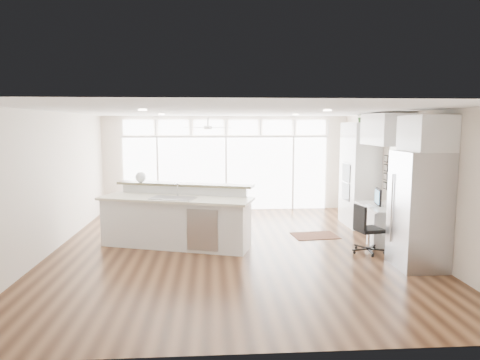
{
  "coord_description": "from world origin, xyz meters",
  "views": [
    {
      "loc": [
        -0.42,
        -8.28,
        2.43
      ],
      "look_at": [
        0.18,
        0.6,
        1.29
      ],
      "focal_mm": 32.0,
      "sensor_mm": 36.0,
      "label": 1
    }
  ],
  "objects": [
    {
      "name": "recessed_lights",
      "position": [
        0.0,
        0.2,
        2.68
      ],
      "size": [
        3.4,
        3.0,
        0.02
      ],
      "primitive_type": "cube",
      "color": "white",
      "rests_on": "ceiling"
    },
    {
      "name": "keyboard",
      "position": [
        2.88,
        0.3,
        0.77
      ],
      "size": [
        0.13,
        0.31,
        0.02
      ],
      "primitive_type": "cube",
      "rotation": [
        0.0,
        0.0,
        -0.03
      ],
      "color": "white",
      "rests_on": "desk_nook"
    },
    {
      "name": "monitor",
      "position": [
        3.05,
        0.3,
        0.95
      ],
      "size": [
        0.16,
        0.47,
        0.39
      ],
      "primitive_type": "cube",
      "rotation": [
        0.0,
        0.0,
        -0.17
      ],
      "color": "black",
      "rests_on": "desk_nook"
    },
    {
      "name": "wall_left",
      "position": [
        -3.5,
        0.0,
        1.35
      ],
      "size": [
        0.04,
        8.0,
        2.7
      ],
      "primitive_type": "cube",
      "color": "silver",
      "rests_on": "floor"
    },
    {
      "name": "kitchen_island",
      "position": [
        -1.14,
        0.22,
        0.61
      ],
      "size": [
        3.29,
        2.05,
        1.22
      ],
      "primitive_type": "cube",
      "rotation": [
        0.0,
        0.0,
        -0.31
      ],
      "color": "white",
      "rests_on": "floor"
    },
    {
      "name": "potted_plant",
      "position": [
        3.17,
        1.8,
        2.61
      ],
      "size": [
        0.28,
        0.31,
        0.22
      ],
      "primitive_type": "imported",
      "rotation": [
        0.0,
        0.0,
        0.11
      ],
      "color": "#2D5B27",
      "rests_on": "oven_cabinet"
    },
    {
      "name": "glass_wall",
      "position": [
        0.0,
        3.94,
        1.05
      ],
      "size": [
        5.8,
        0.06,
        2.08
      ],
      "primitive_type": "cube",
      "color": "white",
      "rests_on": "wall_back"
    },
    {
      "name": "upper_cabinets",
      "position": [
        3.17,
        0.3,
        2.35
      ],
      "size": [
        0.64,
        1.3,
        0.64
      ],
      "primitive_type": "cube",
      "color": "white",
      "rests_on": "wall_right"
    },
    {
      "name": "rug",
      "position": [
        1.86,
        0.83,
        0.01
      ],
      "size": [
        1.03,
        0.79,
        0.01
      ],
      "primitive_type": "cube",
      "rotation": [
        0.0,
        0.0,
        0.1
      ],
      "color": "#341910",
      "rests_on": "floor"
    },
    {
      "name": "wall_back",
      "position": [
        0.0,
        4.0,
        1.35
      ],
      "size": [
        7.0,
        0.04,
        2.7
      ],
      "primitive_type": "cube",
      "color": "silver",
      "rests_on": "floor"
    },
    {
      "name": "framed_photos",
      "position": [
        3.46,
        0.92,
        1.4
      ],
      "size": [
        0.06,
        0.22,
        0.8
      ],
      "primitive_type": "cube",
      "color": "black",
      "rests_on": "wall_right"
    },
    {
      "name": "desk_nook",
      "position": [
        3.13,
        0.3,
        0.38
      ],
      "size": [
        0.72,
        1.3,
        0.76
      ],
      "primitive_type": "cube",
      "color": "white",
      "rests_on": "floor"
    },
    {
      "name": "wall_right",
      "position": [
        3.5,
        0.0,
        1.35
      ],
      "size": [
        0.04,
        8.0,
        2.7
      ],
      "primitive_type": "cube",
      "color": "silver",
      "rests_on": "floor"
    },
    {
      "name": "fishbowl",
      "position": [
        -1.93,
        0.89,
        1.34
      ],
      "size": [
        0.26,
        0.26,
        0.22
      ],
      "primitive_type": "sphere",
      "rotation": [
        0.0,
        0.0,
        -0.16
      ],
      "color": "white",
      "rests_on": "kitchen_island"
    },
    {
      "name": "office_chair",
      "position": [
        2.58,
        -0.48,
        0.46
      ],
      "size": [
        0.56,
        0.53,
        0.92
      ],
      "primitive_type": "cube",
      "rotation": [
        0.0,
        0.0,
        0.21
      ],
      "color": "black",
      "rests_on": "floor"
    },
    {
      "name": "transom_row",
      "position": [
        0.0,
        3.94,
        2.38
      ],
      "size": [
        5.9,
        0.06,
        0.4
      ],
      "primitive_type": "cube",
      "color": "white",
      "rests_on": "wall_back"
    },
    {
      "name": "desk_window",
      "position": [
        3.46,
        0.3,
        1.55
      ],
      "size": [
        0.04,
        0.85,
        0.85
      ],
      "primitive_type": "cube",
      "color": "silver",
      "rests_on": "wall_right"
    },
    {
      "name": "ceiling_fan",
      "position": [
        -0.5,
        2.8,
        2.48
      ],
      "size": [
        1.16,
        1.16,
        0.32
      ],
      "primitive_type": "cube",
      "color": "silver",
      "rests_on": "ceiling"
    },
    {
      "name": "wall_front",
      "position": [
        0.0,
        -4.0,
        1.35
      ],
      "size": [
        7.0,
        0.04,
        2.7
      ],
      "primitive_type": "cube",
      "color": "silver",
      "rests_on": "floor"
    },
    {
      "name": "floor",
      "position": [
        0.0,
        0.0,
        -0.01
      ],
      "size": [
        7.0,
        8.0,
        0.02
      ],
      "primitive_type": "cube",
      "color": "#3B2112",
      "rests_on": "ground"
    },
    {
      "name": "refrigerator",
      "position": [
        3.11,
        -1.35,
        1.0
      ],
      "size": [
        0.76,
        0.9,
        2.0
      ],
      "primitive_type": "cube",
      "color": "#A8A9AD",
      "rests_on": "floor"
    },
    {
      "name": "oven_cabinet",
      "position": [
        3.17,
        1.8,
        1.25
      ],
      "size": [
        0.64,
        1.2,
        2.5
      ],
      "primitive_type": "cube",
      "color": "white",
      "rests_on": "floor"
    },
    {
      "name": "fridge_cabinet",
      "position": [
        3.17,
        -1.35,
        2.3
      ],
      "size": [
        0.64,
        0.9,
        0.6
      ],
      "primitive_type": "cube",
      "color": "white",
      "rests_on": "wall_right"
    },
    {
      "name": "ceiling",
      "position": [
        0.0,
        0.0,
        2.7
      ],
      "size": [
        7.0,
        8.0,
        0.02
      ],
      "primitive_type": "cube",
      "color": "white",
      "rests_on": "wall_back"
    }
  ]
}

